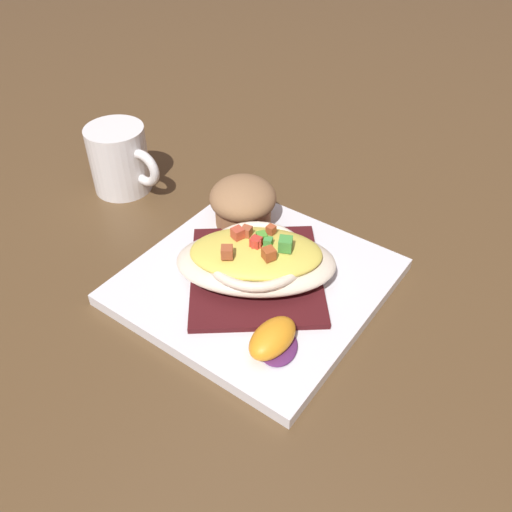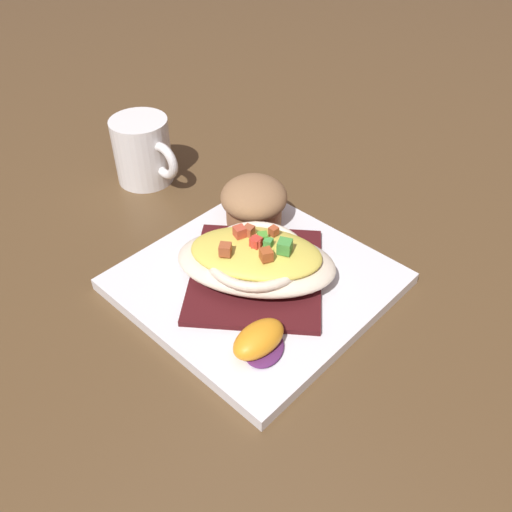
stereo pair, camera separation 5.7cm
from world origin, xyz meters
TOP-DOWN VIEW (x-y plane):
  - ground_plane at (0.00, 0.00)m, footprint 2.60×2.60m
  - square_plate at (0.00, 0.00)m, footprint 0.25×0.25m
  - folded_napkin at (0.00, 0.00)m, footprint 0.21×0.21m
  - gratin_dish at (-0.00, -0.00)m, footprint 0.20×0.18m
  - muffin at (0.07, -0.07)m, footprint 0.08×0.08m
  - orange_garnish at (-0.07, 0.07)m, footprint 0.05×0.06m
  - coffee_mug at (0.26, -0.05)m, footprint 0.11×0.08m

SIDE VIEW (x-z plane):
  - ground_plane at x=0.00m, z-range 0.00..0.00m
  - square_plate at x=0.00m, z-range 0.00..0.01m
  - folded_napkin at x=0.00m, z-range 0.01..0.02m
  - orange_garnish at x=-0.07m, z-range 0.01..0.04m
  - coffee_mug at x=0.26m, z-range 0.00..0.09m
  - gratin_dish at x=0.00m, z-range 0.02..0.07m
  - muffin at x=0.07m, z-range 0.01..0.07m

